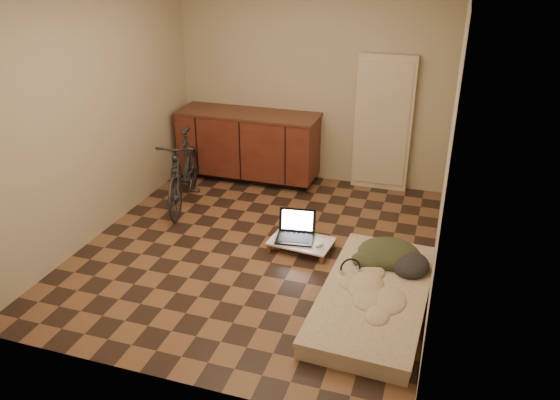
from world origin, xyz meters
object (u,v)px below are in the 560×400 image
(bicycle, at_px, (183,166))
(lap_desk, at_px, (301,242))
(laptop, at_px, (296,233))
(futon, at_px, (374,297))

(bicycle, distance_m, lap_desk, 1.79)
(bicycle, height_order, laptop, bicycle)
(lap_desk, distance_m, laptop, 0.11)
(futon, relative_size, laptop, 4.40)
(futon, distance_m, lap_desk, 1.13)
(lap_desk, relative_size, laptop, 1.58)
(lap_desk, bearing_deg, laptop, 152.70)
(laptop, bearing_deg, bicycle, 152.05)
(bicycle, height_order, futon, bicycle)
(futon, xyz_separation_m, laptop, (-0.94, 0.77, 0.08))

